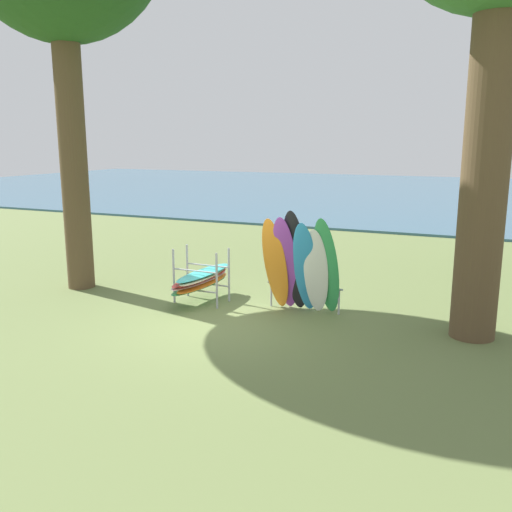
{
  "coord_description": "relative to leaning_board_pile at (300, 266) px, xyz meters",
  "views": [
    {
      "loc": [
        4.88,
        -9.56,
        3.65
      ],
      "look_at": [
        0.01,
        1.55,
        1.1
      ],
      "focal_mm": 38.76,
      "sensor_mm": 36.0,
      "label": 1
    }
  ],
  "objects": [
    {
      "name": "leaning_board_pile",
      "position": [
        0.0,
        0.0,
        0.0
      ],
      "size": [
        1.71,
        0.96,
        2.28
      ],
      "color": "orange",
      "rests_on": "ground"
    },
    {
      "name": "ground_plane",
      "position": [
        -1.18,
        -1.2,
        -1.04
      ],
      "size": [
        80.0,
        80.0,
        0.0
      ],
      "primitive_type": "plane",
      "color": "olive"
    },
    {
      "name": "board_storage_rack",
      "position": [
        -2.35,
        -0.06,
        -0.49
      ],
      "size": [
        1.15,
        2.13,
        1.25
      ],
      "color": "#9EA0A5",
      "rests_on": "ground"
    },
    {
      "name": "lake_water",
      "position": [
        -1.18,
        29.14,
        -0.99
      ],
      "size": [
        80.0,
        36.0,
        0.1
      ],
      "primitive_type": "cube",
      "color": "#38607A",
      "rests_on": "ground"
    }
  ]
}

